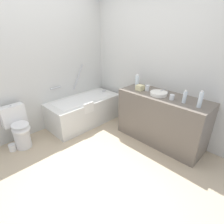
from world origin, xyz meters
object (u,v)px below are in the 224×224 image
object	(u,v)px
toilet	(19,128)
water_bottle_2	(185,97)
bathtub	(84,110)
water_bottle_0	(200,100)
sink_basin	(159,94)
water_bottle_1	(137,82)
tissue_box	(140,88)
toilet_paper_roll	(12,147)
drinking_glass_1	(147,88)
sink_faucet	(164,91)
drinking_glass_0	(172,97)

from	to	relation	value
toilet	water_bottle_2	bearing A→B (deg)	40.39
bathtub	water_bottle_0	size ratio (longest dim) A/B	6.16
sink_basin	water_bottle_1	distance (m)	0.51
tissue_box	toilet_paper_roll	bearing A→B (deg)	150.45
water_bottle_2	drinking_glass_1	bearing A→B (deg)	83.91
toilet_paper_roll	water_bottle_1	bearing A→B (deg)	-26.24
sink_faucet	drinking_glass_1	bearing A→B (deg)	113.45
water_bottle_0	tissue_box	xyz separation A→B (m)	(0.02, 1.04, -0.07)
bathtub	water_bottle_0	distance (m)	2.26
tissue_box	toilet_paper_roll	size ratio (longest dim) A/B	0.96
toilet	water_bottle_0	distance (m)	2.88
drinking_glass_1	water_bottle_1	bearing A→B (deg)	90.38
water_bottle_0	toilet_paper_roll	distance (m)	3.05
sink_faucet	drinking_glass_1	xyz separation A→B (m)	(-0.11, 0.26, 0.02)
water_bottle_0	sink_faucet	bearing A→B (deg)	73.52
water_bottle_1	drinking_glass_0	bearing A→B (deg)	-96.64
bathtub	water_bottle_1	distance (m)	1.30
water_bottle_1	drinking_glass_1	bearing A→B (deg)	-89.62
sink_faucet	toilet_paper_roll	size ratio (longest dim) A/B	1.22
water_bottle_0	drinking_glass_1	size ratio (longest dim) A/B	2.40
sink_faucet	toilet_paper_roll	distance (m)	2.75
bathtub	drinking_glass_1	world-z (taller)	bathtub
bathtub	drinking_glass_1	bearing A→B (deg)	-64.61
water_bottle_1	drinking_glass_1	xyz separation A→B (m)	(0.00, -0.23, -0.07)
tissue_box	water_bottle_0	bearing A→B (deg)	-91.11
toilet_paper_roll	tissue_box	bearing A→B (deg)	-29.55
drinking_glass_1	toilet	bearing A→B (deg)	145.98
water_bottle_2	drinking_glass_0	bearing A→B (deg)	94.08
toilet	water_bottle_2	world-z (taller)	water_bottle_2
water_bottle_2	toilet_paper_roll	world-z (taller)	water_bottle_2
toilet	water_bottle_0	size ratio (longest dim) A/B	3.04
water_bottle_1	toilet_paper_roll	world-z (taller)	water_bottle_1
sink_basin	water_bottle_0	distance (m)	0.67
water_bottle_1	drinking_glass_1	world-z (taller)	water_bottle_1
drinking_glass_1	toilet_paper_roll	bearing A→B (deg)	148.79
sink_faucet	drinking_glass_1	distance (m)	0.29
sink_basin	sink_faucet	world-z (taller)	sink_faucet
bathtub	tissue_box	bearing A→B (deg)	-64.95
drinking_glass_0	drinking_glass_1	size ratio (longest dim) A/B	0.82
bathtub	drinking_glass_0	distance (m)	1.86
water_bottle_2	toilet_paper_roll	bearing A→B (deg)	135.26
drinking_glass_1	bathtub	bearing A→B (deg)	115.39
tissue_box	toilet_paper_roll	xyz separation A→B (m)	(-1.97, 1.12, -0.86)
water_bottle_0	water_bottle_1	world-z (taller)	water_bottle_1
water_bottle_0	drinking_glass_0	bearing A→B (deg)	90.89
drinking_glass_0	drinking_glass_1	xyz separation A→B (m)	(0.09, 0.52, 0.01)
water_bottle_2	drinking_glass_0	size ratio (longest dim) A/B	2.36
toilet	water_bottle_1	distance (m)	2.20
sink_faucet	water_bottle_2	size ratio (longest dim) A/B	0.77
water_bottle_1	drinking_glass_1	size ratio (longest dim) A/B	2.47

